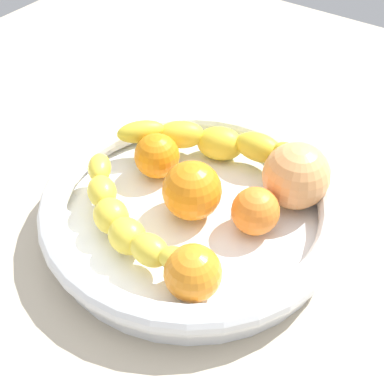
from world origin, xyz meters
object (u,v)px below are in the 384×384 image
Objects in this scene: fruit_bowl at (192,208)px; peach_blush at (296,176)px; banana_draped_left at (125,220)px; banana_draped_right at (219,142)px; orange_front at (192,190)px; orange_rear at (157,156)px; orange_mid_right at (193,273)px; orange_mid_left at (255,211)px.

fruit_bowl is 4.46× the size of peach_blush.
banana_draped_left is 2.68× the size of peach_blush.
fruit_bowl is at bearing -115.45° from banana_draped_left.
banana_draped_right is 3.60× the size of orange_front.
orange_rear is (3.76, -10.09, 0.00)cm from banana_draped_left.
banana_draped_left is 3.73× the size of orange_rear.
fruit_bowl is 8.12cm from banana_draped_left.
fruit_bowl is 8.01cm from orange_rear.
orange_mid_right is 17.77cm from orange_rear.
orange_mid_right is at bearing 125.73° from orange_front.
banana_draped_left is at bearing 64.55° from fruit_bowl.
orange_rear is at bearing 18.21° from peach_blush.
orange_mid_right is at bearing 83.68° from peach_blush.
banana_draped_right is 9.40cm from orange_front.
peach_blush is at bearing 174.46° from banana_draped_right.
orange_mid_left is 0.69× the size of peach_blush.
orange_mid_left is 0.96× the size of orange_rear.
orange_mid_left is (-6.76, -1.81, -0.67)cm from orange_front.
orange_front is at bearing 105.84° from banana_draped_right.
banana_draped_right is 4.22× the size of orange_mid_right.
orange_front is at bearing -109.21° from fruit_bowl.
peach_blush is (-1.35, -6.19, 1.14)cm from orange_mid_left.
orange_mid_right is at bearing 125.81° from fruit_bowl.
orange_mid_left is at bearing -92.73° from orange_mid_right.
peach_blush is (-10.67, 1.03, 0.85)cm from banana_draped_right.
orange_rear is at bearing 52.89° from banana_draped_right.
orange_rear is (4.57, 6.05, -0.19)cm from banana_draped_right.
banana_draped_right is at bearing -127.11° from orange_rear.
orange_front is 1.26× the size of orange_mid_left.
peach_blush reaches higher than orange_rear.
banana_draped_left is 10.77cm from orange_rear.
orange_front is 1.21× the size of orange_rear.
orange_rear reaches higher than banana_draped_right.
peach_blush is at bearing -135.37° from orange_front.
orange_mid_left is at bearing -165.03° from orange_front.
fruit_bowl is 1.42× the size of banana_draped_right.
orange_mid_right reaches higher than banana_draped_right.
peach_blush is (-1.85, -16.69, 0.95)cm from orange_mid_right.
banana_draped_left is 13.50cm from orange_mid_left.
orange_mid_left is at bearing 77.72° from peach_blush.
orange_rear reaches higher than banana_draped_left.
orange_mid_right is (-9.63, 1.59, 0.10)cm from banana_draped_left.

